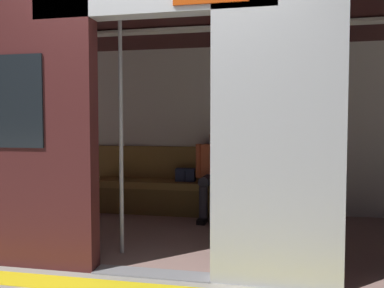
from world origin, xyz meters
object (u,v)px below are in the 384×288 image
handbag (186,175)px  book (251,182)px  person_seated (216,166)px  train_car (176,93)px  bench_seat (198,190)px  grab_pole_door (121,134)px

handbag → book: size_ratio=1.18×
person_seated → book: bearing=-168.2°
train_car → bench_seat: train_car is taller
handbag → grab_pole_door: 1.79m
train_car → book: size_ratio=29.09×
bench_seat → handbag: bearing=-19.0°
bench_seat → book: 0.70m
book → handbag: bearing=-19.0°
bench_seat → grab_pole_door: size_ratio=1.33×
book → grab_pole_door: bearing=38.2°
train_car → grab_pole_door: size_ratio=2.88×
train_car → person_seated: (-0.31, -0.88, -0.87)m
train_car → person_seated: 1.28m
train_car → bench_seat: size_ratio=2.16×
train_car → bench_seat: 1.52m
book → grab_pole_door: 2.10m
bench_seat → grab_pole_door: (0.42, 1.61, 0.77)m
bench_seat → grab_pole_door: 1.84m
train_car → handbag: size_ratio=24.62×
book → grab_pole_door: size_ratio=0.10×
person_seated → bench_seat: bearing=-12.2°
train_car → person_seated: size_ratio=5.50×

